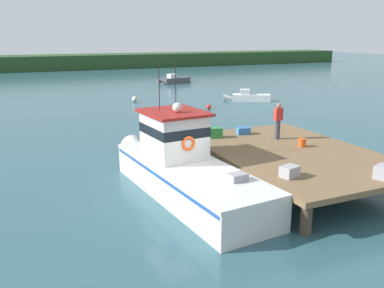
% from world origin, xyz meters
% --- Properties ---
extents(ground_plane, '(200.00, 200.00, 0.00)m').
position_xyz_m(ground_plane, '(0.00, 0.00, 0.00)').
color(ground_plane, '#2D5660').
extents(dock, '(6.00, 9.00, 1.20)m').
position_xyz_m(dock, '(4.80, 0.00, 1.07)').
color(dock, '#4C3D2D').
rests_on(dock, ground).
extents(main_fishing_boat, '(3.29, 9.93, 4.80)m').
position_xyz_m(main_fishing_boat, '(0.15, 0.54, 1.01)').
color(main_fishing_boat, silver).
rests_on(main_fishing_boat, ground).
extents(crate_single_far, '(0.68, 0.56, 0.46)m').
position_xyz_m(crate_single_far, '(2.95, 3.28, 1.43)').
color(crate_single_far, '#2D8442').
rests_on(crate_single_far, dock).
extents(crate_single_by_cleat, '(0.67, 0.55, 0.32)m').
position_xyz_m(crate_single_by_cleat, '(4.48, 3.35, 1.36)').
color(crate_single_by_cleat, '#3370B2').
rests_on(crate_single_by_cleat, dock).
extents(crate_stack_mid_dock, '(0.69, 0.58, 0.37)m').
position_xyz_m(crate_stack_mid_dock, '(2.74, -2.51, 1.39)').
color(crate_stack_mid_dock, '#9E9EA3').
rests_on(crate_stack_mid_dock, dock).
extents(crate_stack_near_edge, '(0.72, 0.62, 0.44)m').
position_xyz_m(crate_stack_near_edge, '(5.45, -3.88, 1.42)').
color(crate_stack_near_edge, '#9E9EA3').
rests_on(crate_stack_near_edge, dock).
extents(bait_bucket, '(0.32, 0.32, 0.34)m').
position_xyz_m(bait_bucket, '(5.58, 0.40, 1.37)').
color(bait_bucket, '#E04C19').
rests_on(bait_bucket, dock).
extents(deckhand_by_the_boat, '(0.36, 0.22, 1.63)m').
position_xyz_m(deckhand_by_the_boat, '(5.40, 1.91, 2.06)').
color(deckhand_by_the_boat, '#383842').
rests_on(deckhand_by_the_boat, dock).
extents(moored_boat_far_left, '(4.58, 1.92, 1.14)m').
position_xyz_m(moored_boat_far_left, '(13.12, 34.10, 0.39)').
color(moored_boat_far_left, '#4C4C51').
rests_on(moored_boat_far_left, ground).
extents(moored_boat_far_right, '(4.04, 2.77, 1.06)m').
position_xyz_m(moored_boat_far_right, '(14.02, 18.33, 0.36)').
color(moored_boat_far_right, white).
rests_on(moored_boat_far_right, ground).
extents(mooring_buoy_inshore, '(0.48, 0.48, 0.48)m').
position_xyz_m(mooring_buoy_inshore, '(4.60, 22.11, 0.24)').
color(mooring_buoy_inshore, silver).
rests_on(mooring_buoy_inshore, ground).
extents(mooring_buoy_channel_marker, '(0.39, 0.39, 0.39)m').
position_xyz_m(mooring_buoy_channel_marker, '(8.97, 16.06, 0.19)').
color(mooring_buoy_channel_marker, red).
rests_on(mooring_buoy_channel_marker, ground).
extents(far_shoreline, '(120.00, 8.00, 2.40)m').
position_xyz_m(far_shoreline, '(0.00, 62.00, 1.20)').
color(far_shoreline, '#284723').
rests_on(far_shoreline, ground).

